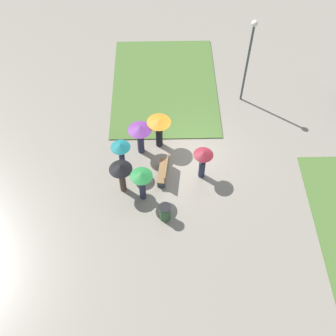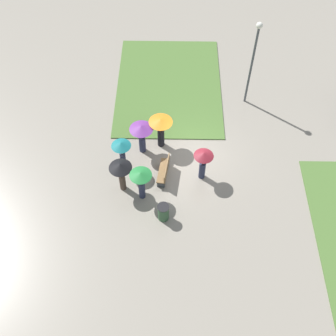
{
  "view_description": "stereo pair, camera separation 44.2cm",
  "coord_description": "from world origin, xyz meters",
  "px_view_note": "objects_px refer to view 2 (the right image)",
  "views": [
    {
      "loc": [
        13.2,
        -1.43,
        16.76
      ],
      "look_at": [
        1.4,
        -1.18,
        1.05
      ],
      "focal_mm": 45.0,
      "sensor_mm": 36.0,
      "label": 1
    },
    {
      "loc": [
        13.21,
        -0.99,
        16.76
      ],
      "look_at": [
        1.4,
        -1.18,
        1.05
      ],
      "focal_mm": 45.0,
      "sensor_mm": 36.0,
      "label": 2
    }
  ],
  "objects_px": {
    "lamp_post": "(254,55)",
    "crowd_person_orange": "(161,127)",
    "park_bench": "(164,170)",
    "crowd_person_green": "(141,180)",
    "crowd_person_black": "(121,170)",
    "crowd_person_maroon": "(203,160)",
    "trash_bin": "(163,212)",
    "crowd_person_purple": "(142,133)",
    "crowd_person_teal": "(122,150)"
  },
  "relations": [
    {
      "from": "park_bench",
      "to": "lamp_post",
      "type": "distance_m",
      "value": 7.44
    },
    {
      "from": "crowd_person_purple",
      "to": "trash_bin",
      "type": "bearing_deg",
      "value": 173.01
    },
    {
      "from": "trash_bin",
      "to": "crowd_person_orange",
      "type": "distance_m",
      "value": 4.47
    },
    {
      "from": "trash_bin",
      "to": "crowd_person_teal",
      "type": "height_order",
      "value": "crowd_person_teal"
    },
    {
      "from": "crowd_person_maroon",
      "to": "trash_bin",
      "type": "bearing_deg",
      "value": -110.94
    },
    {
      "from": "crowd_person_black",
      "to": "crowd_person_green",
      "type": "bearing_deg",
      "value": 54.56
    },
    {
      "from": "lamp_post",
      "to": "crowd_person_green",
      "type": "relative_size",
      "value": 2.7
    },
    {
      "from": "crowd_person_teal",
      "to": "lamp_post",
      "type": "bearing_deg",
      "value": 108.3
    },
    {
      "from": "crowd_person_green",
      "to": "crowd_person_black",
      "type": "relative_size",
      "value": 1.0
    },
    {
      "from": "crowd_person_green",
      "to": "crowd_person_black",
      "type": "xyz_separation_m",
      "value": [
        -0.46,
        -0.94,
        0.09
      ]
    },
    {
      "from": "crowd_person_teal",
      "to": "crowd_person_black",
      "type": "bearing_deg",
      "value": -15.78
    },
    {
      "from": "crowd_person_orange",
      "to": "crowd_person_green",
      "type": "bearing_deg",
      "value": 17.16
    },
    {
      "from": "trash_bin",
      "to": "crowd_person_black",
      "type": "distance_m",
      "value": 2.72
    },
    {
      "from": "trash_bin",
      "to": "crowd_person_black",
      "type": "height_order",
      "value": "crowd_person_black"
    },
    {
      "from": "park_bench",
      "to": "crowd_person_teal",
      "type": "bearing_deg",
      "value": -95.15
    },
    {
      "from": "crowd_person_black",
      "to": "crowd_person_orange",
      "type": "xyz_separation_m",
      "value": [
        -2.76,
        1.74,
        -0.08
      ]
    },
    {
      "from": "crowd_person_maroon",
      "to": "crowd_person_black",
      "type": "bearing_deg",
      "value": -152.13
    },
    {
      "from": "crowd_person_black",
      "to": "crowd_person_teal",
      "type": "bearing_deg",
      "value": 173.35
    },
    {
      "from": "crowd_person_maroon",
      "to": "crowd_person_purple",
      "type": "height_order",
      "value": "crowd_person_maroon"
    },
    {
      "from": "trash_bin",
      "to": "crowd_person_orange",
      "type": "relative_size",
      "value": 0.49
    },
    {
      "from": "lamp_post",
      "to": "crowd_person_orange",
      "type": "relative_size",
      "value": 2.68
    },
    {
      "from": "park_bench",
      "to": "crowd_person_purple",
      "type": "distance_m",
      "value": 2.18
    },
    {
      "from": "park_bench",
      "to": "crowd_person_green",
      "type": "xyz_separation_m",
      "value": [
        1.2,
        -1.02,
        0.89
      ]
    },
    {
      "from": "lamp_post",
      "to": "crowd_person_orange",
      "type": "xyz_separation_m",
      "value": [
        3.31,
        -4.64,
        -1.83
      ]
    },
    {
      "from": "park_bench",
      "to": "crowd_person_orange",
      "type": "xyz_separation_m",
      "value": [
        -2.02,
        -0.22,
        0.91
      ]
    },
    {
      "from": "crowd_person_black",
      "to": "lamp_post",
      "type": "bearing_deg",
      "value": 123.99
    },
    {
      "from": "park_bench",
      "to": "crowd_person_green",
      "type": "distance_m",
      "value": 1.81
    },
    {
      "from": "crowd_person_purple",
      "to": "crowd_person_maroon",
      "type": "bearing_deg",
      "value": -141.87
    },
    {
      "from": "trash_bin",
      "to": "crowd_person_maroon",
      "type": "relative_size",
      "value": 0.51
    },
    {
      "from": "lamp_post",
      "to": "crowd_person_purple",
      "type": "xyz_separation_m",
      "value": [
        3.7,
        -5.57,
        -1.84
      ]
    },
    {
      "from": "park_bench",
      "to": "crowd_person_teal",
      "type": "distance_m",
      "value": 2.29
    },
    {
      "from": "crowd_person_purple",
      "to": "crowd_person_orange",
      "type": "bearing_deg",
      "value": -90.09
    },
    {
      "from": "lamp_post",
      "to": "trash_bin",
      "type": "relative_size",
      "value": 5.43
    },
    {
      "from": "crowd_person_maroon",
      "to": "crowd_person_purple",
      "type": "bearing_deg",
      "value": 168.04
    },
    {
      "from": "lamp_post",
      "to": "crowd_person_green",
      "type": "height_order",
      "value": "lamp_post"
    },
    {
      "from": "park_bench",
      "to": "crowd_person_green",
      "type": "bearing_deg",
      "value": -32.42
    },
    {
      "from": "trash_bin",
      "to": "crowd_person_purple",
      "type": "bearing_deg",
      "value": -163.82
    },
    {
      "from": "trash_bin",
      "to": "crowd_person_black",
      "type": "bearing_deg",
      "value": -129.28
    },
    {
      "from": "crowd_person_teal",
      "to": "crowd_person_maroon",
      "type": "xyz_separation_m",
      "value": [
        0.47,
        3.84,
        -0.13
      ]
    },
    {
      "from": "lamp_post",
      "to": "crowd_person_green",
      "type": "distance_m",
      "value": 8.7
    },
    {
      "from": "crowd_person_orange",
      "to": "trash_bin",
      "type": "bearing_deg",
      "value": 34.02
    },
    {
      "from": "lamp_post",
      "to": "crowd_person_orange",
      "type": "bearing_deg",
      "value": -54.54
    },
    {
      "from": "crowd_person_green",
      "to": "crowd_person_orange",
      "type": "bearing_deg",
      "value": -109.03
    },
    {
      "from": "crowd_person_black",
      "to": "trash_bin",
      "type": "bearing_deg",
      "value": 41.16
    },
    {
      "from": "lamp_post",
      "to": "crowd_person_purple",
      "type": "height_order",
      "value": "lamp_post"
    },
    {
      "from": "crowd_person_green",
      "to": "crowd_person_maroon",
      "type": "bearing_deg",
      "value": -162.14
    },
    {
      "from": "trash_bin",
      "to": "crowd_person_teal",
      "type": "bearing_deg",
      "value": -144.33
    },
    {
      "from": "crowd_person_orange",
      "to": "crowd_person_black",
      "type": "bearing_deg",
      "value": -1.1
    },
    {
      "from": "park_bench",
      "to": "crowd_person_maroon",
      "type": "distance_m",
      "value": 1.99
    },
    {
      "from": "park_bench",
      "to": "crowd_person_green",
      "type": "height_order",
      "value": "crowd_person_green"
    }
  ]
}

